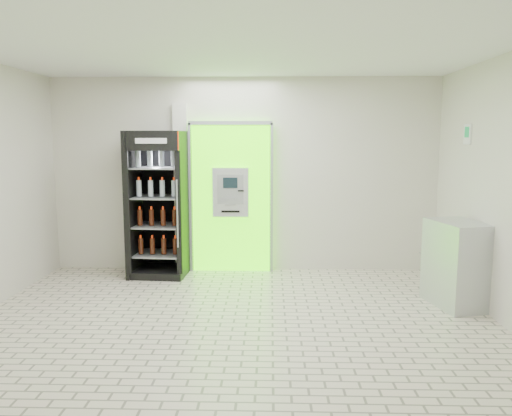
{
  "coord_description": "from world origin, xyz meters",
  "views": [
    {
      "loc": [
        0.41,
        -5.27,
        2.07
      ],
      "look_at": [
        0.22,
        1.2,
        1.16
      ],
      "focal_mm": 35.0,
      "sensor_mm": 36.0,
      "label": 1
    }
  ],
  "objects": [
    {
      "name": "ground",
      "position": [
        0.0,
        0.0,
        0.0
      ],
      "size": [
        6.0,
        6.0,
        0.0
      ],
      "primitive_type": "plane",
      "color": "beige",
      "rests_on": "ground"
    },
    {
      "name": "room_shell",
      "position": [
        0.0,
        0.0,
        1.84
      ],
      "size": [
        6.0,
        6.0,
        6.0
      ],
      "color": "silver",
      "rests_on": "ground"
    },
    {
      "name": "atm_assembly",
      "position": [
        -0.2,
        2.41,
        1.17
      ],
      "size": [
        1.3,
        0.24,
        2.33
      ],
      "color": "#4AFF00",
      "rests_on": "ground"
    },
    {
      "name": "pillar",
      "position": [
        -0.98,
        2.45,
        1.3
      ],
      "size": [
        0.22,
        0.11,
        2.6
      ],
      "color": "silver",
      "rests_on": "ground"
    },
    {
      "name": "beverage_cooler",
      "position": [
        -1.27,
        2.14,
        1.04
      ],
      "size": [
        0.86,
        0.8,
        2.18
      ],
      "rotation": [
        0.0,
        0.0,
        -0.07
      ],
      "color": "black",
      "rests_on": "ground"
    },
    {
      "name": "steel_cabinet",
      "position": [
        2.73,
        0.81,
        0.53
      ],
      "size": [
        0.71,
        0.89,
        1.06
      ],
      "rotation": [
        0.0,
        0.0,
        0.23
      ],
      "color": "#B7B9BF",
      "rests_on": "ground"
    },
    {
      "name": "exit_sign",
      "position": [
        2.99,
        1.4,
        2.12
      ],
      "size": [
        0.02,
        0.22,
        0.26
      ],
      "color": "white",
      "rests_on": "room_shell"
    }
  ]
}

